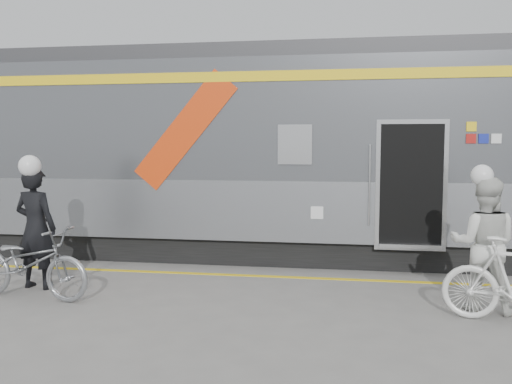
# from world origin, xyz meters

# --- Properties ---
(ground) EXTENTS (90.00, 90.00, 0.00)m
(ground) POSITION_xyz_m (0.00, 0.00, 0.00)
(ground) COLOR slate
(ground) RESTS_ON ground
(train) EXTENTS (24.00, 3.17, 4.10)m
(train) POSITION_xyz_m (0.23, 4.19, 2.05)
(train) COLOR black
(train) RESTS_ON ground
(safety_strip) EXTENTS (24.00, 0.12, 0.01)m
(safety_strip) POSITION_xyz_m (0.00, 2.15, 0.00)
(safety_strip) COLOR yellow
(safety_strip) RESTS_ON ground
(man) EXTENTS (0.75, 0.54, 1.91)m
(man) POSITION_xyz_m (-3.47, 0.86, 0.95)
(man) COLOR black
(man) RESTS_ON ground
(bicycle_left) EXTENTS (2.07, 0.95, 1.05)m
(bicycle_left) POSITION_xyz_m (-3.27, 0.31, 0.53)
(bicycle_left) COLOR #929498
(bicycle_left) RESTS_ON ground
(woman) EXTENTS (1.02, 0.88, 1.82)m
(woman) POSITION_xyz_m (3.16, 0.76, 0.91)
(woman) COLOR silver
(woman) RESTS_ON ground
(helmet_man) EXTENTS (0.33, 0.33, 0.33)m
(helmet_man) POSITION_xyz_m (-3.47, 0.86, 2.07)
(helmet_man) COLOR white
(helmet_man) RESTS_ON man
(helmet_woman) EXTENTS (0.29, 0.29, 0.29)m
(helmet_woman) POSITION_xyz_m (3.16, 0.76, 1.97)
(helmet_woman) COLOR white
(helmet_woman) RESTS_ON woman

